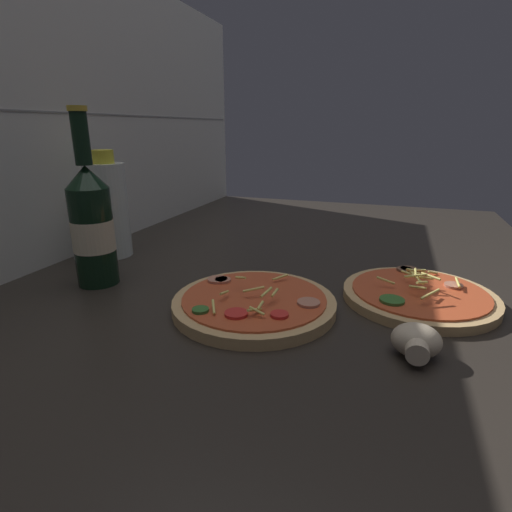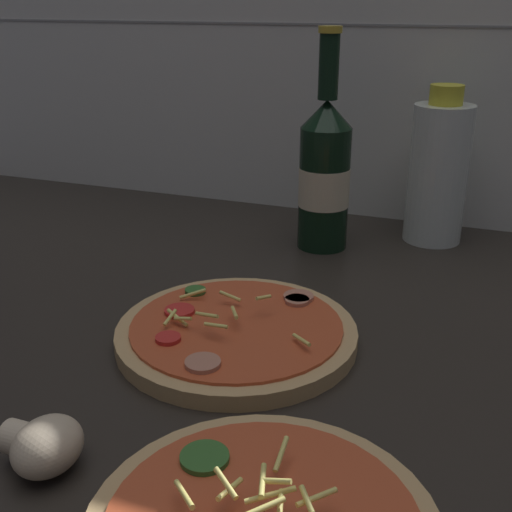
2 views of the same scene
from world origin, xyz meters
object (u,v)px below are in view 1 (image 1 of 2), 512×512
Objects in this scene: mushroom_left at (416,341)px; pizza_near at (419,295)px; oil_bottle at (108,209)px; pizza_far at (254,303)px; beer_bottle at (92,224)px.

pizza_near is at bearing -3.39° from mushroom_left.
oil_bottle is 61.05cm from mushroom_left.
pizza_near is 1.07× the size of oil_bottle.
oil_bottle reaches higher than mushroom_left.
oil_bottle is 3.59× the size of mushroom_left.
mushroom_left is at bearing 176.61° from pizza_near.
pizza_near is 3.83× the size of mushroom_left.
pizza_far is 0.83× the size of beer_bottle.
pizza_near is 58.78cm from oil_bottle.
mushroom_left is at bearing -109.71° from oil_bottle.
beer_bottle reaches higher than oil_bottle.
oil_bottle reaches higher than pizza_near.
pizza_near reaches higher than mushroom_left.
beer_bottle is at bearing 87.82° from pizza_far.
beer_bottle is (1.06, 27.88, 9.14)cm from pizza_far.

